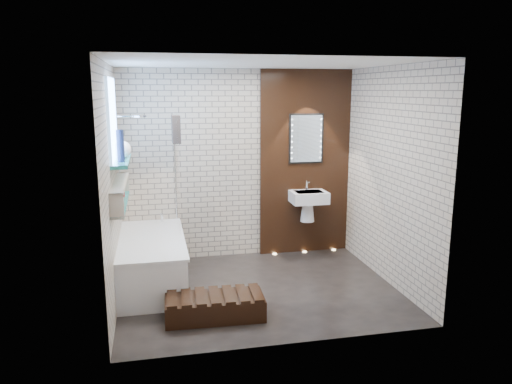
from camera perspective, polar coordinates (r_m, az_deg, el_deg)
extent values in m
plane|color=black|center=(5.93, 0.31, -11.24)|extent=(3.20, 3.20, 0.00)
cube|color=#B8A792|center=(6.81, -2.03, 3.16)|extent=(3.20, 0.04, 2.60)
cube|color=#B8A792|center=(4.32, 4.03, -1.88)|extent=(3.20, 0.04, 2.60)
cube|color=#B8A792|center=(5.44, -16.36, 0.51)|extent=(0.04, 2.60, 2.60)
cube|color=#B8A792|center=(6.09, 15.19, 1.74)|extent=(0.04, 2.60, 2.60)
plane|color=white|center=(5.47, 0.34, 14.73)|extent=(3.20, 3.20, 0.00)
cube|color=black|center=(7.01, 5.70, 3.35)|extent=(1.30, 0.06, 2.60)
cube|color=#7FADE0|center=(5.71, -16.37, 8.11)|extent=(0.03, 1.00, 0.90)
cube|color=#227F7A|center=(5.75, -15.35, 3.47)|extent=(0.18, 1.00, 0.04)
cube|color=#227F7A|center=(5.63, -15.42, -1.31)|extent=(0.14, 1.30, 0.03)
cube|color=#B2A899|center=(5.58, -15.54, 0.99)|extent=(0.14, 1.30, 0.03)
cube|color=#B2A899|center=(4.99, -15.87, -1.64)|extent=(0.14, 0.03, 0.26)
cube|color=#B2A899|center=(6.23, -15.17, 1.01)|extent=(0.14, 0.03, 0.26)
cube|color=white|center=(6.13, -11.98, -7.96)|extent=(0.75, 1.70, 0.55)
cube|color=white|center=(6.04, -12.10, -5.37)|extent=(0.79, 1.74, 0.03)
cylinder|color=silver|center=(6.72, -10.87, -2.90)|extent=(0.04, 0.04, 0.12)
cube|color=white|center=(6.31, -9.17, 2.15)|extent=(0.01, 0.78, 1.40)
cube|color=black|center=(6.09, -9.26, 7.21)|extent=(0.10, 0.26, 0.34)
cylinder|color=silver|center=(6.29, -13.37, 8.56)|extent=(0.18, 0.18, 0.02)
cube|color=white|center=(6.89, 6.15, -0.60)|extent=(0.50, 0.36, 0.16)
cone|color=white|center=(6.99, 5.98, -2.28)|extent=(0.20, 0.20, 0.28)
cylinder|color=silver|center=(6.96, 5.92, 0.78)|extent=(0.03, 0.03, 0.14)
cube|color=black|center=(6.93, 5.84, 6.17)|extent=(0.50, 0.02, 0.70)
cube|color=silver|center=(6.92, 5.87, 6.17)|extent=(0.45, 0.01, 0.65)
cube|color=black|center=(5.24, -4.80, -13.16)|extent=(1.03, 0.49, 0.23)
cylinder|color=maroon|center=(5.92, -15.29, 0.02)|extent=(0.06, 0.06, 0.11)
cylinder|color=maroon|center=(5.25, -15.68, -1.29)|extent=(0.06, 0.06, 0.14)
cylinder|color=maroon|center=(5.88, -15.32, 0.06)|extent=(0.05, 0.05, 0.14)
cylinder|color=#955117|center=(5.34, -15.62, -1.29)|extent=(0.05, 0.05, 0.10)
cylinder|color=#161E3D|center=(5.53, -15.46, 5.18)|extent=(0.08, 0.08, 0.35)
sphere|color=white|center=(5.85, -15.25, 4.80)|extent=(0.20, 0.20, 0.20)
cylinder|color=#FFD899|center=(7.13, 2.18, -7.18)|extent=(0.06, 0.06, 0.01)
cylinder|color=#FFD899|center=(7.25, 5.66, -6.91)|extent=(0.06, 0.06, 0.01)
cylinder|color=#FFD899|center=(7.39, 9.01, -6.62)|extent=(0.06, 0.06, 0.01)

